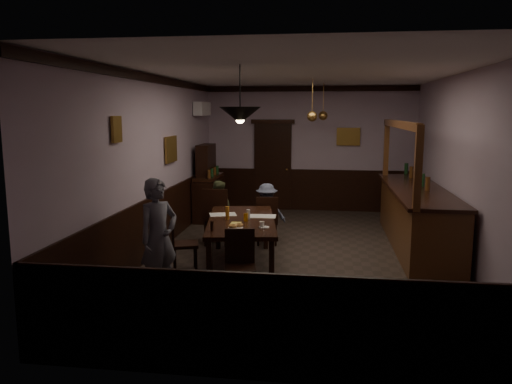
% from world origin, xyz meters
% --- Properties ---
extents(room, '(5.01, 8.01, 3.01)m').
position_xyz_m(room, '(0.00, 0.00, 1.50)').
color(room, '#2D2621').
rests_on(room, ground).
extents(dining_table, '(1.33, 2.33, 0.75)m').
position_xyz_m(dining_table, '(-0.89, -0.71, 0.69)').
color(dining_table, black).
rests_on(dining_table, ground).
extents(chair_far_left, '(0.46, 0.46, 1.04)m').
position_xyz_m(chair_far_left, '(-1.54, 0.46, 0.57)').
color(chair_far_left, black).
rests_on(chair_far_left, ground).
extents(chair_far_right, '(0.43, 0.43, 0.89)m').
position_xyz_m(chair_far_right, '(-0.65, 0.62, 0.49)').
color(chair_far_right, black).
rests_on(chair_far_right, ground).
extents(chair_near, '(0.46, 0.46, 0.90)m').
position_xyz_m(chair_near, '(-0.69, -2.03, 0.49)').
color(chair_near, black).
rests_on(chair_near, ground).
extents(chair_side, '(0.48, 0.48, 0.89)m').
position_xyz_m(chair_side, '(-1.77, -1.07, 0.49)').
color(chair_side, black).
rests_on(chair_side, ground).
extents(person_standing, '(0.63, 0.68, 1.56)m').
position_xyz_m(person_standing, '(-1.73, -2.11, 0.78)').
color(person_standing, slate).
rests_on(person_standing, ground).
extents(person_seated_left, '(0.60, 0.49, 1.14)m').
position_xyz_m(person_seated_left, '(-1.58, 0.75, 0.57)').
color(person_seated_left, '#4B5231').
rests_on(person_seated_left, ground).
extents(person_seated_right, '(0.76, 0.51, 1.08)m').
position_xyz_m(person_seated_right, '(-0.69, 0.89, 0.54)').
color(person_seated_right, '#4D556E').
rests_on(person_seated_right, ground).
extents(newspaper_left, '(0.49, 0.41, 0.01)m').
position_xyz_m(newspaper_left, '(-1.24, -0.41, 0.75)').
color(newspaper_left, silver).
rests_on(newspaper_left, dining_table).
extents(newspaper_right, '(0.43, 0.32, 0.01)m').
position_xyz_m(newspaper_right, '(-0.60, -0.46, 0.75)').
color(newspaper_right, silver).
rests_on(newspaper_right, dining_table).
extents(napkin, '(0.17, 0.17, 0.00)m').
position_xyz_m(napkin, '(-0.93, -0.98, 0.75)').
color(napkin, '#DBC150').
rests_on(napkin, dining_table).
extents(saucer, '(0.15, 0.15, 0.01)m').
position_xyz_m(saucer, '(-0.48, -1.22, 0.76)').
color(saucer, white).
rests_on(saucer, dining_table).
extents(coffee_cup, '(0.09, 0.09, 0.07)m').
position_xyz_m(coffee_cup, '(-0.51, -1.21, 0.80)').
color(coffee_cup, white).
rests_on(coffee_cup, saucer).
extents(pastry_plate, '(0.22, 0.22, 0.01)m').
position_xyz_m(pastry_plate, '(-0.87, -1.31, 0.76)').
color(pastry_plate, white).
rests_on(pastry_plate, dining_table).
extents(pastry_ring_a, '(0.13, 0.13, 0.04)m').
position_xyz_m(pastry_ring_a, '(-0.91, -1.31, 0.79)').
color(pastry_ring_a, '#C68C47').
rests_on(pastry_ring_a, pastry_plate).
extents(pastry_ring_b, '(0.13, 0.13, 0.04)m').
position_xyz_m(pastry_ring_b, '(-0.84, -1.25, 0.79)').
color(pastry_ring_b, '#C68C47').
rests_on(pastry_ring_b, pastry_plate).
extents(soda_can, '(0.07, 0.07, 0.12)m').
position_xyz_m(soda_can, '(-0.81, -0.82, 0.81)').
color(soda_can, '#FFA215').
rests_on(soda_can, dining_table).
extents(beer_glass, '(0.06, 0.06, 0.20)m').
position_xyz_m(beer_glass, '(-1.11, -0.73, 0.85)').
color(beer_glass, '#BF721E').
rests_on(beer_glass, dining_table).
extents(water_glass, '(0.06, 0.06, 0.15)m').
position_xyz_m(water_glass, '(-0.79, -0.68, 0.82)').
color(water_glass, silver).
rests_on(water_glass, dining_table).
extents(pepper_mill, '(0.04, 0.04, 0.14)m').
position_xyz_m(pepper_mill, '(-1.17, -1.51, 0.82)').
color(pepper_mill, black).
rests_on(pepper_mill, dining_table).
extents(sideboard, '(0.45, 1.27, 1.67)m').
position_xyz_m(sideboard, '(-2.21, 2.65, 0.67)').
color(sideboard, black).
rests_on(sideboard, ground).
extents(bar_counter, '(0.92, 3.97, 2.23)m').
position_xyz_m(bar_counter, '(1.99, 0.86, 0.57)').
color(bar_counter, '#522916').
rests_on(bar_counter, ground).
extents(door_back, '(0.90, 0.06, 2.10)m').
position_xyz_m(door_back, '(-0.90, 3.95, 1.05)').
color(door_back, black).
rests_on(door_back, ground).
extents(ac_unit, '(0.20, 0.85, 0.30)m').
position_xyz_m(ac_unit, '(-2.38, 2.90, 2.45)').
color(ac_unit, white).
rests_on(ac_unit, ground).
extents(picture_left_small, '(0.04, 0.28, 0.36)m').
position_xyz_m(picture_left_small, '(-2.46, -1.60, 2.15)').
color(picture_left_small, olive).
rests_on(picture_left_small, ground).
extents(picture_left_large, '(0.04, 0.62, 0.48)m').
position_xyz_m(picture_left_large, '(-2.46, 0.80, 1.70)').
color(picture_left_large, olive).
rests_on(picture_left_large, ground).
extents(picture_back, '(0.55, 0.04, 0.42)m').
position_xyz_m(picture_back, '(0.90, 3.96, 1.80)').
color(picture_back, olive).
rests_on(picture_back, ground).
extents(pendant_iron, '(0.56, 0.56, 0.77)m').
position_xyz_m(pendant_iron, '(-0.77, -1.51, 2.34)').
color(pendant_iron, black).
rests_on(pendant_iron, ground).
extents(pendant_brass_mid, '(0.20, 0.20, 0.81)m').
position_xyz_m(pendant_brass_mid, '(0.10, 1.62, 2.30)').
color(pendant_brass_mid, '#BF8C3F').
rests_on(pendant_brass_mid, ground).
extents(pendant_brass_far, '(0.20, 0.20, 0.81)m').
position_xyz_m(pendant_brass_far, '(0.30, 3.04, 2.30)').
color(pendant_brass_far, '#BF8C3F').
rests_on(pendant_brass_far, ground).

